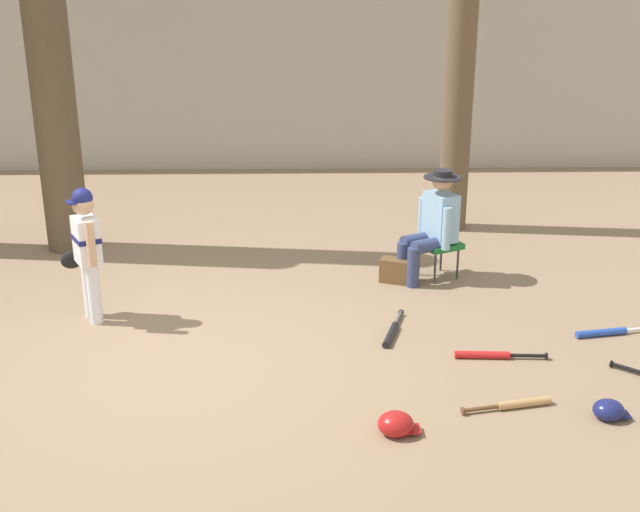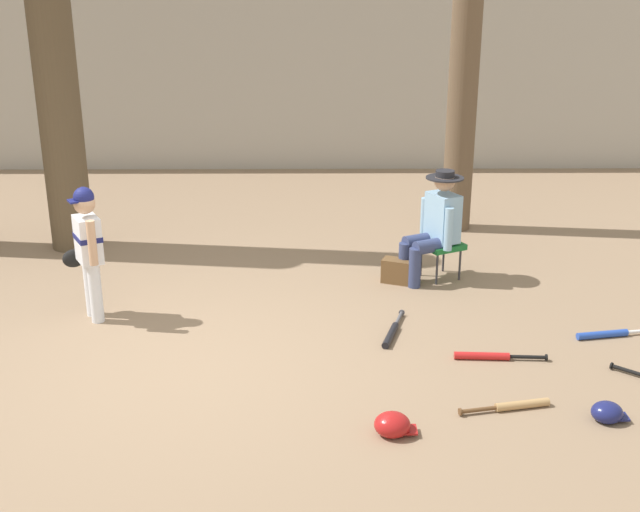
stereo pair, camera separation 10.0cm
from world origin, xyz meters
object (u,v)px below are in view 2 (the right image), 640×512
object	(u,v)px
handbag_beside_stool	(398,271)
bat_black_composite	(392,333)
young_ballplayer	(87,245)
bat_red_barrel	(489,356)
batting_helmet_navy	(607,412)
bat_wood_tan	(515,405)
bat_blue_youth	(609,334)
seated_spectator	(435,223)
tree_near_player	(52,39)
folding_stool	(441,246)
batting_helmet_red	(393,425)
tree_behind_spectator	(464,66)

from	to	relation	value
handbag_beside_stool	bat_black_composite	xyz separation A→B (m)	(-0.19, -1.34, -0.10)
young_ballplayer	bat_red_barrel	distance (m)	3.82
handbag_beside_stool	batting_helmet_navy	distance (m)	3.10
young_ballplayer	bat_black_composite	xyz separation A→B (m)	(2.84, -0.44, -0.71)
bat_wood_tan	bat_blue_youth	bearing A→B (deg)	47.46
young_ballplayer	batting_helmet_navy	world-z (taller)	young_ballplayer
bat_wood_tan	bat_black_composite	bearing A→B (deg)	121.86
seated_spectator	bat_red_barrel	world-z (taller)	seated_spectator
tree_near_player	bat_blue_youth	distance (m)	6.67
bat_blue_youth	bat_wood_tan	xyz separation A→B (m)	(-1.17, -1.27, 0.00)
folding_stool	bat_black_composite	size ratio (longest dim) A/B	0.71
batting_helmet_red	batting_helmet_navy	bearing A→B (deg)	6.09
handbag_beside_stool	bat_red_barrel	size ratio (longest dim) A/B	0.43
tree_near_player	bat_black_composite	xyz separation A→B (m)	(3.65, -2.58, -2.42)
bat_wood_tan	batting_helmet_red	bearing A→B (deg)	-160.74
tree_behind_spectator	seated_spectator	size ratio (longest dim) A/B	3.99
young_ballplayer	folding_stool	xyz separation A→B (m)	(3.51, 1.05, -0.38)
young_ballplayer	bat_wood_tan	xyz separation A→B (m)	(3.66, -1.75, -0.71)
bat_wood_tan	batting_helmet_red	distance (m)	1.03
seated_spectator	batting_helmet_navy	size ratio (longest dim) A/B	4.34
young_ballplayer	seated_spectator	size ratio (longest dim) A/B	1.09
bat_red_barrel	bat_blue_youth	distance (m)	1.27
handbag_beside_stool	tree_near_player	bearing A→B (deg)	162.11
bat_wood_tan	batting_helmet_navy	size ratio (longest dim) A/B	2.62
folding_stool	handbag_beside_stool	xyz separation A→B (m)	(-0.47, -0.14, -0.23)
handbag_beside_stool	batting_helmet_red	xyz separation A→B (m)	(-0.34, -3.00, -0.05)
bat_black_composite	batting_helmet_red	bearing A→B (deg)	-95.23
tree_behind_spectator	batting_helmet_navy	bearing A→B (deg)	-86.09
tree_near_player	bat_red_barrel	distance (m)	5.92
bat_black_composite	batting_helmet_red	size ratio (longest dim) A/B	2.43
batting_helmet_red	tree_behind_spectator	bearing A→B (deg)	75.42
tree_near_player	seated_spectator	xyz separation A→B (m)	(4.22, -1.14, -1.81)
tree_near_player	handbag_beside_stool	xyz separation A→B (m)	(3.84, -1.24, -2.32)
young_ballplayer	bat_black_composite	size ratio (longest dim) A/B	1.71
tree_behind_spectator	bat_blue_youth	distance (m)	4.01
handbag_beside_stool	batting_helmet_red	world-z (taller)	handbag_beside_stool
young_ballplayer	bat_wood_tan	bearing A→B (deg)	-25.61
folding_stool	batting_helmet_navy	world-z (taller)	folding_stool
bat_black_composite	bat_wood_tan	xyz separation A→B (m)	(0.82, -1.32, -0.00)
bat_blue_youth	bat_wood_tan	bearing A→B (deg)	-132.54
tree_behind_spectator	bat_blue_youth	bearing A→B (deg)	-75.75
young_ballplayer	seated_spectator	distance (m)	3.56
bat_red_barrel	folding_stool	bearing A→B (deg)	93.82
young_ballplayer	bat_blue_youth	xyz separation A→B (m)	(4.83, -0.48, -0.71)
tree_near_player	batting_helmet_red	size ratio (longest dim) A/B	17.71
batting_helmet_red	tree_near_player	bearing A→B (deg)	129.49
bat_blue_youth	bat_wood_tan	size ratio (longest dim) A/B	1.13
folding_stool	batting_helmet_red	size ratio (longest dim) A/B	1.71
folding_stool	seated_spectator	xyz separation A→B (m)	(-0.09, -0.04, 0.28)
young_ballplayer	bat_black_composite	distance (m)	2.96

